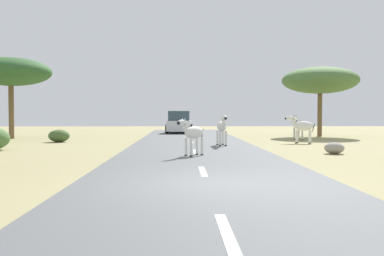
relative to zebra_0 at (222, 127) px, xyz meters
name	(u,v)px	position (x,y,z in m)	size (l,w,h in m)	color
ground_plane	(215,186)	(-1.23, -11.34, -0.96)	(90.00, 90.00, 0.00)	#998E60
road	(207,185)	(-1.40, -11.34, -0.93)	(6.00, 64.00, 0.05)	#56595B
lane_markings	(211,191)	(-1.40, -12.34, -0.90)	(0.16, 56.00, 0.01)	silver
zebra_0	(222,127)	(0.00, 0.00, 0.00)	(0.53, 1.61, 1.52)	silver
zebra_1	(193,133)	(-1.55, -5.00, -0.08)	(1.12, 1.23, 1.39)	silver
zebra_2	(302,126)	(4.52, 2.35, -0.05)	(1.50, 0.94, 1.52)	silver
zebra_3	(298,124)	(5.14, 5.44, -0.01)	(0.48, 1.68, 1.58)	silver
car_0	(179,123)	(-2.08, 13.94, -0.11)	(2.16, 4.41, 1.74)	silver
tree_1	(320,81)	(7.76, 9.43, 2.94)	(5.28, 5.28, 4.83)	brown
tree_4	(11,72)	(-12.66, 6.95, 3.24)	(5.00, 5.00, 5.09)	brown
bush_0	(59,136)	(-8.77, 3.58, -0.61)	(1.16, 1.05, 0.70)	#425B2D
rock_1	(334,148)	(4.08, -3.85, -0.73)	(0.77, 0.81, 0.46)	gray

